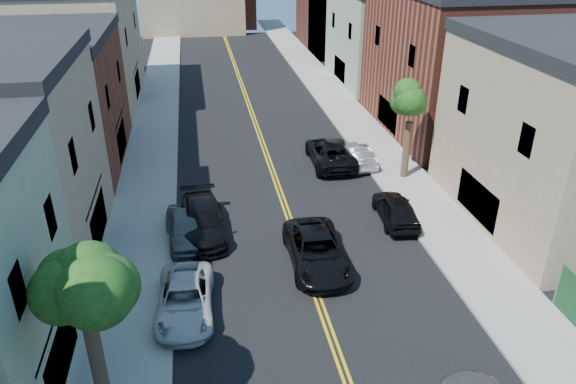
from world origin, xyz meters
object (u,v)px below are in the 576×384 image
black_suv_lane (317,251)px  dark_car_right_far (330,153)px  grey_car_left (185,228)px  black_car_left (202,221)px  silver_car_right (355,155)px  white_pickup (185,300)px  black_car_right (396,209)px

black_suv_lane → dark_car_right_far: bearing=73.8°
grey_car_left → black_suv_lane: bearing=-32.9°
black_car_left → silver_car_right: bearing=32.4°
silver_car_right → white_pickup: bearing=43.5°
white_pickup → black_car_right: 12.41m
black_car_right → black_suv_lane: black_suv_lane is taller
grey_car_left → silver_car_right: 13.46m
black_car_right → black_suv_lane: 5.97m
grey_car_left → black_suv_lane: 6.77m
grey_car_left → white_pickup: bearing=-95.4°
white_pickup → black_car_right: bearing=30.5°
black_suv_lane → black_car_right: bearing=33.8°
black_suv_lane → black_car_left: bearing=145.0°
white_pickup → silver_car_right: bearing=53.5°
silver_car_right → black_car_left: bearing=28.4°
grey_car_left → dark_car_right_far: 12.44m
black_car_right → dark_car_right_far: dark_car_right_far is taller
white_pickup → black_suv_lane: bearing=25.4°
black_car_left → dark_car_right_far: bearing=38.6°
black_car_right → silver_car_right: bearing=-86.0°
black_car_right → white_pickup: bearing=31.6°
white_pickup → dark_car_right_far: size_ratio=0.85×
black_car_left → black_car_right: (10.13, -0.42, -0.05)m
black_suv_lane → white_pickup: bearing=-156.9°
white_pickup → silver_car_right: silver_car_right is taller
white_pickup → black_car_left: size_ratio=0.89×
black_car_left → dark_car_right_far: dark_car_right_far is taller
black_car_right → dark_car_right_far: size_ratio=0.76×
black_car_left → white_pickup: bearing=-101.0°
black_car_left → black_car_right: black_car_left is taller
black_car_left → silver_car_right: 12.43m
grey_car_left → dark_car_right_far: bearing=35.4°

